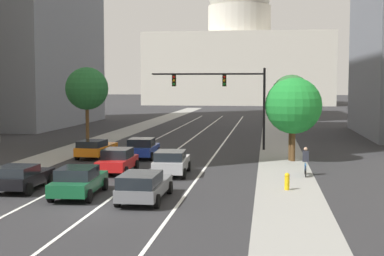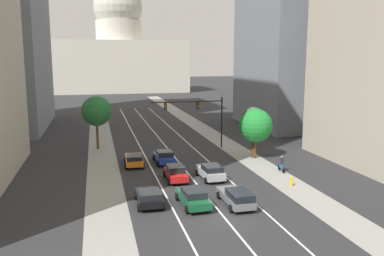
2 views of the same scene
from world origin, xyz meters
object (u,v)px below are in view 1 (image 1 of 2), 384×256
Objects in this scene: car_blue at (142,148)px; fire_hydrant at (287,181)px; car_green at (79,181)px; street_tree_mid_right at (294,106)px; capitol_building at (239,50)px; car_black at (21,177)px; car_red at (118,160)px; car_silver at (171,162)px; street_tree_mid_left at (87,89)px; traffic_signal_mast at (227,90)px; street_tree_near_right at (291,96)px; cyclist at (305,162)px; car_orange at (96,148)px; car_gray at (144,185)px.

car_blue is 15.07m from fire_hydrant.
street_tree_mid_right is (10.97, 13.90, 3.19)m from car_green.
capitol_building is 118.66m from fire_hydrant.
car_black is 7.07m from car_red.
car_green is at bearing -128.27° from street_tree_mid_right.
car_green is 7.61m from car_silver.
street_tree_mid_left is at bearing 24.14° from car_red.
car_green is (-1.71, -120.55, -13.21)m from capitol_building.
street_tree_mid_right is at bearing -85.04° from capitol_building.
traffic_signal_mast reaches higher than street_tree_near_right.
traffic_signal_mast is at bearing 104.01° from fire_hydrant.
car_black is at bearing -171.88° from fire_hydrant.
traffic_signal_mast is (9.25, 19.48, 4.23)m from car_black.
street_tree_mid_right is at bearing 5.76° from cyclist.
fire_hydrant is 4.88m from cyclist.
capitol_building reaches higher than street_tree_mid_left.
car_red reaches higher than car_black.
car_black is 19.85m from street_tree_near_right.
cyclist is at bearing -40.21° from street_tree_mid_left.
capitol_building is at bearing 92.35° from traffic_signal_mast.
car_silver is 0.45× the size of traffic_signal_mast.
street_tree_near_right reaches higher than car_blue.
street_tree_near_right is (10.83, 7.06, 3.87)m from car_red.
street_tree_near_right reaches higher than car_green.
street_tree_mid_right is at bearing -92.18° from car_blue.
car_blue reaches higher than car_green.
car_green is (3.44, -1.03, 0.04)m from car_black.
traffic_signal_mast is at bearing -87.65° from capitol_building.
fire_hydrant is at bearing -121.82° from car_silver.
street_tree_mid_right reaches higher than fire_hydrant.
capitol_building is at bearing -0.03° from car_orange.
car_green reaches higher than fire_hydrant.
car_orange is at bearing -143.79° from traffic_signal_mast.
car_green is at bearing -127.18° from street_tree_near_right.
car_green is 1.07× the size of car_silver.
capitol_building is 27.41× the size of cyclist.
fire_hydrant is at bearing -85.88° from capitol_building.
cyclist is (14.87, 6.64, 0.13)m from car_black.
car_blue is at bearing 22.88° from car_silver.
traffic_signal_mast is at bearing -23.61° from car_red.
traffic_signal_mast is 8.43m from street_tree_mid_right.
street_tree_mid_right reaches higher than car_gray.
car_blue is at bearing -14.24° from car_black.
car_blue is 12.65m from street_tree_mid_left.
capitol_building is at bearing 84.70° from street_tree_mid_left.
street_tree_mid_right is (5.15, -6.60, -1.00)m from traffic_signal_mast.
cyclist is 24.86m from street_tree_mid_left.
capitol_building is 11.59× the size of car_red.
car_red is 13.23m from street_tree_mid_right.
street_tree_mid_right is at bearing -27.72° from street_tree_mid_left.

